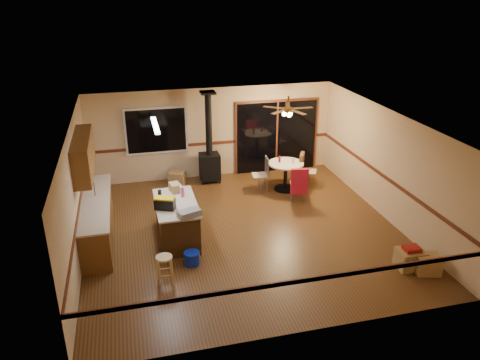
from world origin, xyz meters
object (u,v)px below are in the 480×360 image
object	(u,v)px
kitchen_island	(177,221)
blue_bucket	(192,258)
toolbox_black	(165,204)
box_corner_b	(428,264)
chair_right	(303,166)
box_under_window	(177,178)
bar_stool	(165,270)
box_corner_a	(410,259)
dining_table	(286,171)
toolbox_grey	(189,213)
wood_stove	(210,157)
chair_near	(299,181)
chair_left	(264,170)

from	to	relation	value
kitchen_island	blue_bucket	xyz separation A→B (m)	(0.15, -1.07, -0.32)
toolbox_black	box_corner_b	bearing A→B (deg)	-24.66
kitchen_island	toolbox_black	size ratio (longest dim) A/B	4.06
chair_right	box_under_window	bearing A→B (deg)	163.89
bar_stool	box_corner_a	world-z (taller)	bar_stool
blue_bucket	dining_table	distance (m)	4.34
kitchen_island	toolbox_grey	world-z (taller)	toolbox_grey
dining_table	box_under_window	size ratio (longest dim) A/B	2.18
toolbox_grey	bar_stool	xyz separation A→B (m)	(-0.62, -0.86, -0.69)
kitchen_island	box_corner_a	world-z (taller)	kitchen_island
kitchen_island	toolbox_black	bearing A→B (deg)	-135.15
wood_stove	bar_stool	world-z (taller)	wood_stove
chair_near	box_under_window	size ratio (longest dim) A/B	1.58
dining_table	box_corner_a	bearing A→B (deg)	-74.70
toolbox_black	box_corner_a	bearing A→B (deg)	-23.36
chair_right	box_corner_b	distance (m)	4.70
chair_left	chair_near	distance (m)	1.17
toolbox_black	bar_stool	xyz separation A→B (m)	(-0.17, -1.32, -0.73)
toolbox_black	box_under_window	size ratio (longest dim) A/B	0.93
chair_left	box_corner_b	bearing A→B (deg)	-66.40
toolbox_grey	kitchen_island	bearing A→B (deg)	104.72
wood_stove	bar_stool	distance (m)	4.96
blue_bucket	dining_table	size ratio (longest dim) A/B	0.34
bar_stool	dining_table	size ratio (longest dim) A/B	0.59
chair_left	box_corner_b	world-z (taller)	chair_left
kitchen_island	dining_table	size ratio (longest dim) A/B	1.74
blue_bucket	box_corner_a	xyz separation A→B (m)	(4.21, -1.17, 0.06)
toolbox_grey	chair_right	xyz separation A→B (m)	(3.55, 2.85, -0.37)
box_under_window	box_corner_b	size ratio (longest dim) A/B	0.97
kitchen_island	wood_stove	bearing A→B (deg)	66.91
chair_near	box_under_window	bearing A→B (deg)	145.56
dining_table	chair_left	world-z (taller)	chair_left
wood_stove	toolbox_black	size ratio (longest dim) A/B	6.10
dining_table	chair_left	size ratio (longest dim) A/B	1.87
toolbox_black	chair_near	size ratio (longest dim) A/B	0.59
box_corner_b	box_under_window	bearing A→B (deg)	127.18
box_corner_b	toolbox_black	bearing A→B (deg)	155.34
kitchen_island	toolbox_grey	size ratio (longest dim) A/B	3.70
chair_right	box_corner_a	size ratio (longest dim) A/B	1.36
box_under_window	box_corner_b	distance (m)	7.00
wood_stove	box_corner_b	world-z (taller)	wood_stove
toolbox_black	chair_right	distance (m)	4.66
kitchen_island	blue_bucket	world-z (taller)	kitchen_island
blue_bucket	box_corner_b	bearing A→B (deg)	-17.58
chair_near	toolbox_grey	bearing A→B (deg)	-149.13
dining_table	chair_near	bearing A→B (deg)	-86.12
chair_near	box_corner_a	bearing A→B (deg)	-71.88
toolbox_black	blue_bucket	xyz separation A→B (m)	(0.41, -0.82, -0.88)
kitchen_island	chair_right	bearing A→B (deg)	29.64
wood_stove	toolbox_black	xyz separation A→B (m)	(-1.55, -3.30, 0.29)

